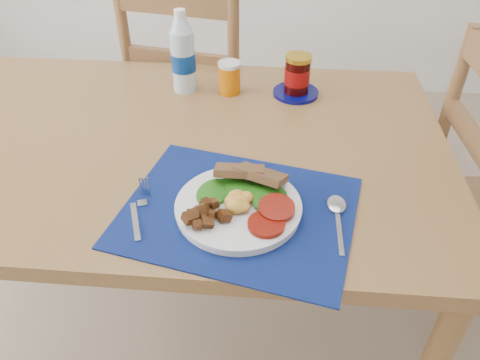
# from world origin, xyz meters

# --- Properties ---
(table) EXTENTS (1.40, 0.90, 0.75)m
(table) POSITION_xyz_m (0.00, 0.20, 0.67)
(table) COLOR brown
(table) RESTS_ON ground
(chair_far) EXTENTS (0.51, 0.50, 1.19)m
(chair_far) POSITION_xyz_m (-0.05, 0.80, 0.60)
(chair_far) COLOR brown
(chair_far) RESTS_ON ground
(placemat) EXTENTS (0.54, 0.46, 0.00)m
(placemat) POSITION_xyz_m (0.19, -0.06, 0.75)
(placemat) COLOR black
(placemat) RESTS_ON table
(breakfast_plate) EXTENTS (0.26, 0.26, 0.06)m
(breakfast_plate) POSITION_xyz_m (0.19, -0.07, 0.77)
(breakfast_plate) COLOR silver
(breakfast_plate) RESTS_ON placemat
(fork) EXTENTS (0.05, 0.16, 0.00)m
(fork) POSITION_xyz_m (-0.01, -0.08, 0.76)
(fork) COLOR #B2B5BA
(fork) RESTS_ON placemat
(spoon) EXTENTS (0.04, 0.17, 0.01)m
(spoon) POSITION_xyz_m (0.40, -0.06, 0.76)
(spoon) COLOR #B2B5BA
(spoon) RESTS_ON placemat
(water_bottle) EXTENTS (0.07, 0.07, 0.24)m
(water_bottle) POSITION_xyz_m (-0.01, 0.47, 0.86)
(water_bottle) COLOR #ADBFCC
(water_bottle) RESTS_ON table
(juice_glass) EXTENTS (0.06, 0.06, 0.09)m
(juice_glass) POSITION_xyz_m (0.12, 0.46, 0.79)
(juice_glass) COLOR #CF6605
(juice_glass) RESTS_ON table
(jam_on_saucer) EXTENTS (0.13, 0.13, 0.12)m
(jam_on_saucer) POSITION_xyz_m (0.32, 0.47, 0.80)
(jam_on_saucer) COLOR #04074B
(jam_on_saucer) RESTS_ON table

